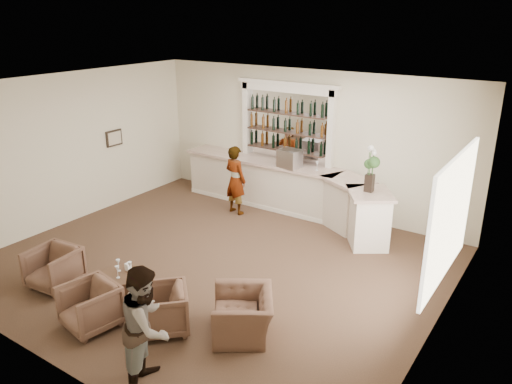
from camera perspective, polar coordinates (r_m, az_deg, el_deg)
ground at (r=9.59m, az=-4.64°, el=-8.13°), size 8.00×8.00×0.00m
room_shell at (r=9.19m, az=-1.49°, el=6.33°), size 8.04×7.02×3.32m
bar_counter at (r=11.71m, az=3.75°, el=0.32°), size 5.72×1.80×1.14m
back_bar_alcove at (r=11.82m, az=3.51°, el=7.86°), size 2.64×0.25×3.00m
cocktail_table at (r=8.59m, az=-14.84°, el=-10.48°), size 0.71×0.71×0.50m
sommelier at (r=11.59m, az=-2.36°, el=1.38°), size 0.65×0.49×1.63m
guest at (r=6.55m, az=-12.37°, el=-14.73°), size 0.93×1.00×1.65m
armchair_left at (r=9.33m, az=-22.11°, el=-8.03°), size 0.83×0.85×0.71m
armchair_center at (r=8.04m, az=-18.41°, el=-12.29°), size 0.88×0.90×0.70m
armchair_right at (r=7.71m, az=-10.70°, el=-13.06°), size 1.06×1.06×0.69m
armchair_far at (r=7.53m, az=-1.49°, el=-13.78°), size 1.27×1.30×0.64m
espresso_machine at (r=11.39m, az=3.86°, el=3.84°), size 0.51×0.44×0.42m
flower_vase at (r=9.97m, az=12.99°, el=2.93°), size 0.25×0.25×0.94m
wine_glass_bar_left at (r=11.58m, az=3.40°, el=3.59°), size 0.07×0.07×0.21m
wine_glass_bar_right at (r=11.25m, az=7.00°, el=2.99°), size 0.07×0.07×0.21m
wine_glass_tbl_a at (r=8.52m, az=-15.45°, el=-8.08°), size 0.07×0.07×0.21m
wine_glass_tbl_b at (r=8.39m, az=-14.19°, el=-8.39°), size 0.07×0.07×0.21m
wine_glass_tbl_c at (r=8.32m, az=-15.54°, el=-8.80°), size 0.07×0.07×0.21m
napkin_holder at (r=8.53m, az=-14.41°, el=-8.27°), size 0.08×0.08×0.12m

